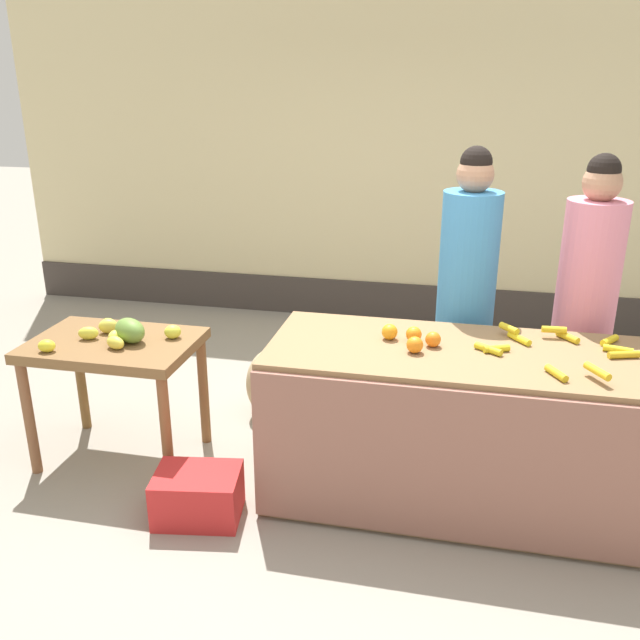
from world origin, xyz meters
TOP-DOWN VIEW (x-y plane):
  - ground_plane at (0.00, 0.00)m, footprint 24.00×24.00m
  - market_wall_back at (0.00, 2.90)m, footprint 7.65×0.23m
  - fruit_stall_counter at (0.52, -0.01)m, footprint 2.01×0.83m
  - side_table_wooden at (-1.46, 0.00)m, footprint 0.94×0.65m
  - banana_bunch_pile at (0.98, 0.08)m, footprint 0.81×0.64m
  - orange_pile at (0.25, 0.02)m, footprint 0.31×0.24m
  - mango_papaya_pile at (-1.40, -0.00)m, footprint 0.70×0.48m
  - vendor_woman_blue_shirt at (0.51, 0.65)m, footprint 0.34×0.34m
  - vendor_woman_pink_shirt at (1.18, 0.66)m, footprint 0.34×0.34m
  - produce_crate at (-0.79, -0.47)m, footprint 0.49×0.39m
  - produce_sack at (-0.74, 0.72)m, footprint 0.44×0.46m

SIDE VIEW (x-z plane):
  - ground_plane at x=0.00m, z-range 0.00..0.00m
  - produce_crate at x=-0.79m, z-range 0.00..0.26m
  - produce_sack at x=-0.74m, z-range 0.00..0.47m
  - fruit_stall_counter at x=0.52m, z-range 0.00..0.88m
  - side_table_wooden at x=-1.46m, z-range 0.27..1.03m
  - mango_papaya_pile at x=-1.40m, z-range 0.75..0.89m
  - banana_bunch_pile at x=0.98m, z-range 0.87..0.93m
  - vendor_woman_pink_shirt at x=1.18m, z-range 0.01..1.81m
  - orange_pile at x=0.25m, z-range 0.87..0.96m
  - vendor_woman_blue_shirt at x=0.51m, z-range 0.01..1.84m
  - market_wall_back at x=0.00m, z-range -0.03..2.87m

